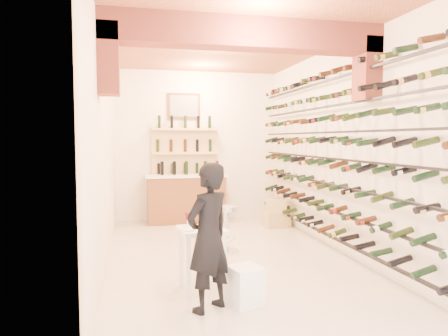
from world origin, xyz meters
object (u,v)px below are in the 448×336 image
person (208,237)px  chrome_barstool (226,225)px  white_stool (245,285)px  back_counter (186,197)px  wine_rack (324,152)px  crate_lower (276,219)px  tasting_table (202,239)px

person → chrome_barstool: size_ratio=2.13×
white_stool → back_counter: bearing=90.9°
wine_rack → person: size_ratio=3.76×
white_stool → crate_lower: bearing=65.9°
person → wine_rack: bearing=-174.9°
back_counter → crate_lower: back_counter is taller
wine_rack → white_stool: size_ratio=14.11×
back_counter → person: person is taller
white_stool → chrome_barstool: 2.08m
back_counter → chrome_barstool: (0.32, -2.41, -0.12)m
white_stool → crate_lower: (1.63, 3.65, -0.05)m
white_stool → tasting_table: bearing=127.5°
tasting_table → crate_lower: (2.02, 3.15, -0.45)m
back_counter → white_stool: back_counter is taller
white_stool → person: 0.69m
white_stool → chrome_barstool: (0.25, 2.06, 0.21)m
wine_rack → crate_lower: size_ratio=11.52×
chrome_barstool → crate_lower: size_ratio=1.44×
back_counter → white_stool: bearing=-89.1°
back_counter → tasting_table: bearing=-94.5°
person → white_stool: bearing=154.3°
wine_rack → chrome_barstool: 1.91m
tasting_table → white_stool: bearing=-58.1°
back_counter → person: 4.56m
white_stool → wine_rack: bearing=45.9°
person → crate_lower: person is taller
back_counter → white_stool: (0.07, -4.47, -0.33)m
wine_rack → crate_lower: (-0.13, 1.83, -1.40)m
person → chrome_barstool: 2.26m
wine_rack → person: 2.98m
tasting_table → person: size_ratio=0.58×
wine_rack → white_stool: wine_rack is taller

